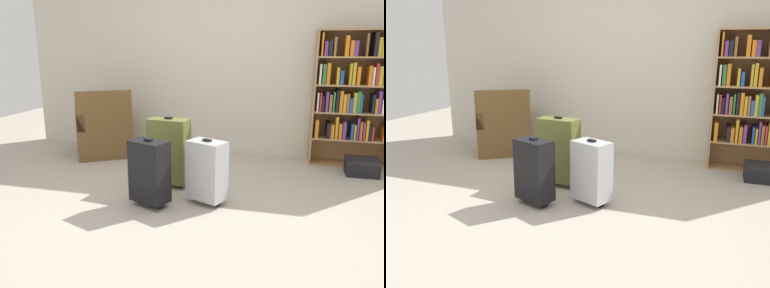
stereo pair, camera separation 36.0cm
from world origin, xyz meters
TOP-DOWN VIEW (x-y plane):
  - ground_plane at (0.00, 0.00)m, footprint 9.97×9.97m
  - back_wall at (0.00, 2.16)m, footprint 5.69×0.10m
  - bookshelf at (1.66, 1.93)m, footprint 0.98×0.34m
  - armchair at (-1.53, 1.56)m, footprint 0.97×0.97m
  - mug at (-0.93, 1.39)m, footprint 0.12×0.08m
  - storage_box at (1.76, 1.54)m, footprint 0.37×0.31m
  - suitcase_silver at (0.20, 0.27)m, footprint 0.40×0.34m
  - suitcase_olive at (-0.29, 0.63)m, footprint 0.44×0.26m
  - suitcase_black at (-0.30, 0.08)m, footprint 0.40×0.32m

SIDE VIEW (x-z plane):
  - ground_plane at x=0.00m, z-range 0.00..0.00m
  - mug at x=-0.93m, z-range 0.00..0.10m
  - storage_box at x=1.76m, z-range 0.01..0.20m
  - armchair at x=-1.53m, z-range -0.13..0.77m
  - suitcase_silver at x=0.20m, z-range 0.01..0.64m
  - suitcase_black at x=-0.30m, z-range 0.01..0.65m
  - suitcase_olive at x=-0.29m, z-range 0.01..0.76m
  - bookshelf at x=1.66m, z-range 0.06..1.71m
  - back_wall at x=0.00m, z-range 0.00..2.60m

